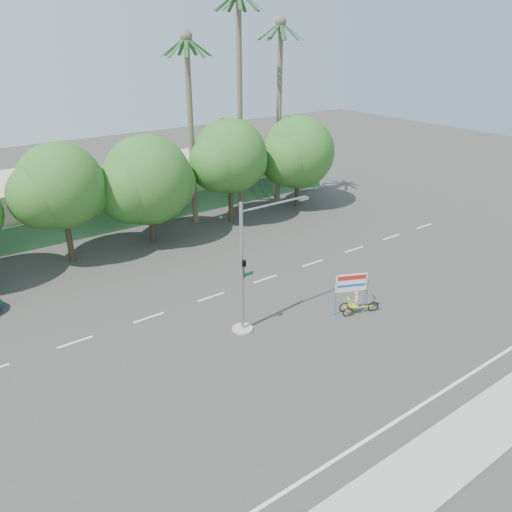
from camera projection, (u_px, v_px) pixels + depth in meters
ground at (330, 349)px, 24.59m from camera, size 120.00×120.00×0.00m
sidewalk_near at (467, 440)px, 19.03m from camera, size 50.00×2.40×0.12m
fence at (145, 213)px, 40.05m from camera, size 38.00×0.08×2.00m
building_right at (202, 176)px, 47.32m from camera, size 14.00×8.00×3.60m
tree_left at (60, 189)px, 32.03m from camera, size 6.66×5.60×8.07m
tree_center at (147, 183)px, 35.48m from camera, size 7.62×6.40×7.85m
tree_right at (229, 159)px, 38.91m from camera, size 6.90×5.80×8.36m
tree_far_right at (298, 154)px, 42.89m from camera, size 7.38×6.20×7.94m
palm_tall at (239, 85)px, 38.96m from camera, size 3.73×3.79×17.45m
palm_mid at (279, 96)px, 41.53m from camera, size 3.73×3.79×15.45m
palm_short at (190, 111)px, 37.21m from camera, size 3.73×3.79×14.45m
traffic_signal at (247, 279)px, 25.16m from camera, size 4.72×1.10×7.00m
trike_billboard at (354, 297)px, 27.32m from camera, size 2.40×1.25×2.57m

